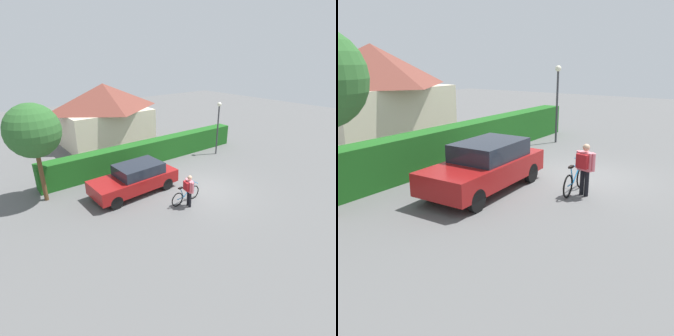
# 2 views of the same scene
# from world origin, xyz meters

# --- Properties ---
(ground_plane) EXTENTS (60.00, 60.00, 0.00)m
(ground_plane) POSITION_xyz_m (0.00, 0.00, 0.00)
(ground_plane) COLOR #595959
(hedge_row) EXTENTS (14.01, 0.90, 1.46)m
(hedge_row) POSITION_xyz_m (0.00, 5.00, 0.73)
(hedge_row) COLOR #1C581B
(hedge_row) RESTS_ON ground
(house_distant) EXTENTS (6.66, 4.70, 4.61)m
(house_distant) POSITION_xyz_m (-0.55, 10.37, 2.36)
(house_distant) COLOR beige
(house_distant) RESTS_ON ground
(parked_car_near) EXTENTS (4.48, 1.94, 1.51)m
(parked_car_near) POSITION_xyz_m (-3.01, 2.00, 0.79)
(parked_car_near) COLOR maroon
(parked_car_near) RESTS_ON ground
(bicycle) EXTENTS (1.79, 0.50, 0.94)m
(bicycle) POSITION_xyz_m (-1.66, -0.36, 0.39)
(bicycle) COLOR black
(bicycle) RESTS_ON ground
(person_rider) EXTENTS (0.41, 0.63, 1.57)m
(person_rider) POSITION_xyz_m (-1.80, -0.71, 0.95)
(person_rider) COLOR black
(person_rider) RESTS_ON ground
(street_lamp) EXTENTS (0.28, 0.28, 3.65)m
(street_lamp) POSITION_xyz_m (4.55, 3.45, 2.41)
(street_lamp) COLOR #38383D
(street_lamp) RESTS_ON ground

